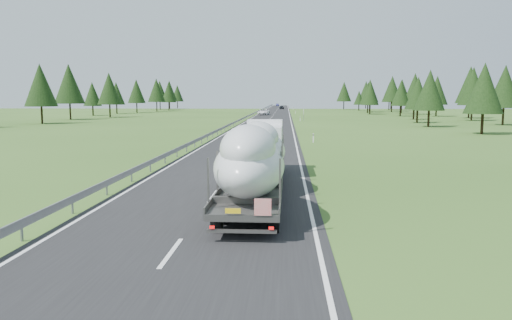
# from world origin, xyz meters

# --- Properties ---
(ground) EXTENTS (400.00, 400.00, 0.00)m
(ground) POSITION_xyz_m (0.00, 0.00, 0.00)
(ground) COLOR #32541C
(ground) RESTS_ON ground
(road_surface) EXTENTS (10.00, 400.00, 0.02)m
(road_surface) POSITION_xyz_m (0.00, 100.00, 0.01)
(road_surface) COLOR black
(road_surface) RESTS_ON ground
(guardrail) EXTENTS (0.10, 400.00, 0.76)m
(guardrail) POSITION_xyz_m (-5.30, 99.94, 0.60)
(guardrail) COLOR slate
(guardrail) RESTS_ON ground
(marker_posts) EXTENTS (0.13, 350.08, 1.00)m
(marker_posts) POSITION_xyz_m (6.50, 155.00, 0.54)
(marker_posts) COLOR silver
(marker_posts) RESTS_ON ground
(highway_sign) EXTENTS (0.08, 0.90, 2.60)m
(highway_sign) POSITION_xyz_m (7.20, 80.00, 1.81)
(highway_sign) COLOR slate
(highway_sign) RESTS_ON ground
(tree_line_right) EXTENTS (27.10, 241.35, 12.40)m
(tree_line_right) POSITION_xyz_m (39.31, 89.25, 7.00)
(tree_line_right) COLOR black
(tree_line_right) RESTS_ON ground
(tree_line_left) EXTENTS (15.05, 240.70, 12.48)m
(tree_line_left) POSITION_xyz_m (-45.05, 87.82, 7.28)
(tree_line_left) COLOR black
(tree_line_left) RESTS_ON ground
(boat_truck) EXTENTS (2.77, 17.98, 3.80)m
(boat_truck) POSITION_xyz_m (2.13, 0.27, 2.07)
(boat_truck) COLOR white
(boat_truck) RESTS_ON ground
(distant_van) EXTENTS (3.34, 6.42, 1.73)m
(distant_van) POSITION_xyz_m (-2.72, 116.96, 0.86)
(distant_van) COLOR white
(distant_van) RESTS_ON ground
(distant_car_dark) EXTENTS (2.21, 4.58, 1.51)m
(distant_car_dark) POSITION_xyz_m (1.70, 192.62, 0.75)
(distant_car_dark) COLOR black
(distant_car_dark) RESTS_ON ground
(distant_car_blue) EXTENTS (1.82, 4.65, 1.51)m
(distant_car_blue) POSITION_xyz_m (-1.37, 268.26, 0.75)
(distant_car_blue) COLOR #1C1F51
(distant_car_blue) RESTS_ON ground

